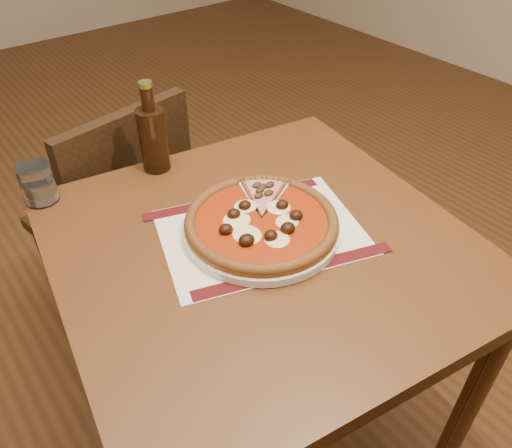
{
  "coord_description": "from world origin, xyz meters",
  "views": [
    {
      "loc": [
        -0.88,
        -1.33,
        1.41
      ],
      "look_at": [
        -0.4,
        -0.72,
        0.78
      ],
      "focal_mm": 35.0,
      "sensor_mm": 36.0,
      "label": 1
    }
  ],
  "objects": [
    {
      "name": "pizza",
      "position": [
        -0.39,
        -0.72,
        0.78
      ],
      "size": [
        0.31,
        0.31,
        0.04
      ],
      "color": "#9A5A25",
      "rests_on": "plate"
    },
    {
      "name": "placemat",
      "position": [
        -0.39,
        -0.72,
        0.75
      ],
      "size": [
        0.47,
        0.4,
        0.0
      ],
      "primitive_type": "cube",
      "rotation": [
        0.0,
        0.0,
        -0.32
      ],
      "color": "white",
      "rests_on": "table"
    },
    {
      "name": "water_glass",
      "position": [
        -0.7,
        -0.33,
        0.79
      ],
      "size": [
        0.1,
        0.1,
        0.09
      ],
      "primitive_type": "cylinder",
      "rotation": [
        0.0,
        0.0,
        -0.38
      ],
      "color": "white",
      "rests_on": "table"
    },
    {
      "name": "ham_slice",
      "position": [
        -0.32,
        -0.64,
        0.78
      ],
      "size": [
        0.13,
        0.14,
        0.02
      ],
      "rotation": [
        0.0,
        0.0,
        0.86
      ],
      "color": "#9A5A25",
      "rests_on": "plate"
    },
    {
      "name": "bottle",
      "position": [
        -0.44,
        -0.37,
        0.84
      ],
      "size": [
        0.07,
        0.07,
        0.22
      ],
      "color": "#371F0D",
      "rests_on": "table"
    },
    {
      "name": "table",
      "position": [
        -0.4,
        -0.74,
        0.65
      ],
      "size": [
        0.91,
        0.91,
        0.75
      ],
      "rotation": [
        0.0,
        0.0,
        -0.15
      ],
      "color": "brown",
      "rests_on": "ground"
    },
    {
      "name": "plate",
      "position": [
        -0.39,
        -0.72,
        0.76
      ],
      "size": [
        0.32,
        0.32,
        0.02
      ],
      "primitive_type": "cylinder",
      "color": "white",
      "rests_on": "placemat"
    },
    {
      "name": "chair_far",
      "position": [
        -0.47,
        -0.13,
        0.48
      ],
      "size": [
        0.46,
        0.46,
        0.84
      ],
      "rotation": [
        0.0,
        0.0,
        3.32
      ],
      "color": "black",
      "rests_on": "ground"
    }
  ]
}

